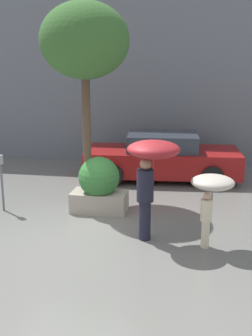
{
  "coord_description": "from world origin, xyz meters",
  "views": [
    {
      "loc": [
        2.37,
        -7.39,
        3.39
      ],
      "look_at": [
        0.79,
        1.6,
        1.05
      ],
      "focal_mm": 45.0,
      "sensor_mm": 36.0,
      "label": 1
    }
  ],
  "objects_px": {
    "parked_car_near": "(162,158)",
    "street_tree": "(85,42)",
    "person_child": "(212,189)",
    "parking_meter": "(1,171)",
    "planter_box": "(99,185)",
    "person_adult": "(151,162)"
  },
  "relations": [
    {
      "from": "planter_box",
      "to": "parking_meter",
      "type": "bearing_deg",
      "value": -171.08
    },
    {
      "from": "planter_box",
      "to": "person_child",
      "type": "height_order",
      "value": "person_child"
    },
    {
      "from": "person_child",
      "to": "parking_meter",
      "type": "bearing_deg",
      "value": 140.4
    },
    {
      "from": "person_child",
      "to": "parking_meter",
      "type": "distance_m",
      "value": 4.81
    },
    {
      "from": "person_child",
      "to": "street_tree",
      "type": "relative_size",
      "value": 0.29
    },
    {
      "from": "street_tree",
      "to": "person_adult",
      "type": "bearing_deg",
      "value": -50.88
    },
    {
      "from": "person_adult",
      "to": "person_child",
      "type": "relative_size",
      "value": 1.41
    },
    {
      "from": "street_tree",
      "to": "parking_meter",
      "type": "xyz_separation_m",
      "value": [
        -1.69,
        -1.26,
        -2.85
      ]
    },
    {
      "from": "parked_car_near",
      "to": "parking_meter",
      "type": "xyz_separation_m",
      "value": [
        -3.37,
        -3.41,
        0.32
      ]
    },
    {
      "from": "person_child",
      "to": "person_adult",
      "type": "bearing_deg",
      "value": 147.13
    },
    {
      "from": "planter_box",
      "to": "person_adult",
      "type": "bearing_deg",
      "value": -45.5
    },
    {
      "from": "parking_meter",
      "to": "parked_car_near",
      "type": "bearing_deg",
      "value": 45.38
    },
    {
      "from": "person_adult",
      "to": "street_tree",
      "type": "xyz_separation_m",
      "value": [
        -1.85,
        2.27,
        2.25
      ]
    },
    {
      "from": "person_child",
      "to": "parked_car_near",
      "type": "bearing_deg",
      "value": 80.21
    },
    {
      "from": "planter_box",
      "to": "person_adult",
      "type": "height_order",
      "value": "person_adult"
    },
    {
      "from": "person_adult",
      "to": "parked_car_near",
      "type": "bearing_deg",
      "value": 85.28
    },
    {
      "from": "person_child",
      "to": "parked_car_near",
      "type": "height_order",
      "value": "person_child"
    },
    {
      "from": "planter_box",
      "to": "parking_meter",
      "type": "xyz_separation_m",
      "value": [
        -2.2,
        -0.35,
        0.32
      ]
    },
    {
      "from": "parked_car_near",
      "to": "street_tree",
      "type": "relative_size",
      "value": 0.96
    },
    {
      "from": "parking_meter",
      "to": "street_tree",
      "type": "bearing_deg",
      "value": 36.61
    },
    {
      "from": "person_adult",
      "to": "parked_car_near",
      "type": "height_order",
      "value": "person_adult"
    },
    {
      "from": "planter_box",
      "to": "person_child",
      "type": "relative_size",
      "value": 0.93
    }
  ]
}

